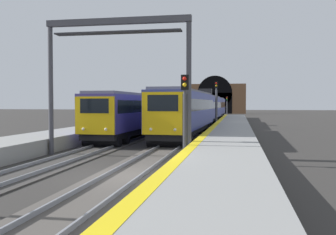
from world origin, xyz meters
name	(u,v)px	position (x,y,z in m)	size (l,w,h in m)	color
ground_plane	(126,177)	(0.00, 0.00, 0.00)	(320.00, 320.00, 0.00)	#302D2B
platform_right	(220,169)	(0.00, -3.80, 0.46)	(112.00, 3.54, 0.91)	gray
platform_right_edge_strip	(181,156)	(0.00, -2.28, 0.92)	(112.00, 0.50, 0.01)	yellow
track_main_line	(126,176)	(0.00, 0.00, 0.04)	(160.00, 2.75, 0.21)	#4C4742
track_adjacent_line	(27,172)	(0.00, 4.42, 0.04)	(160.00, 2.71, 0.21)	#383533
train_main_approaching	(205,108)	(37.84, 0.00, 2.33)	(57.31, 3.46, 4.99)	navy
train_adjacent_platform	(161,110)	(28.84, 4.42, 2.21)	(40.79, 3.28, 4.72)	navy
railway_signal_near	(185,111)	(3.88, -1.88, 2.62)	(0.39, 0.38, 4.41)	#38383D
railway_signal_mid	(216,101)	(31.01, -1.88, 3.25)	(0.39, 0.38, 5.59)	#4C4C54
railway_signal_far	(227,104)	(74.19, -1.88, 2.81)	(0.39, 0.38, 4.60)	#4C4C54
overhead_signal_gantry	(117,54)	(5.75, 2.21, 5.77)	(0.70, 8.37, 7.76)	#3F3F47
tunnel_portal	(215,99)	(96.59, 2.21, 4.32)	(2.43, 17.58, 10.93)	brown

